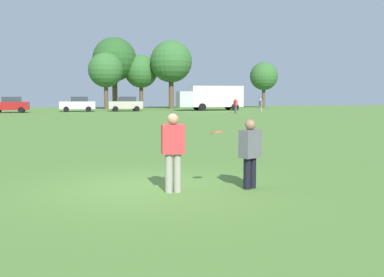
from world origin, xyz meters
TOP-DOWN VIEW (x-y plane):
  - ground_plane at (0.00, 0.00)m, footprint 140.82×140.82m
  - player_thrower at (0.45, -0.63)m, footprint 0.50×0.33m
  - player_defender at (2.15, -0.72)m, footprint 0.53×0.45m
  - frisbee at (1.43, -0.58)m, footprint 0.28×0.27m
  - traffic_cone at (5.97, 8.51)m, footprint 0.32×0.32m
  - parked_car_center at (-6.31, 47.56)m, footprint 4.26×2.34m
  - parked_car_mid_right at (1.26, 48.82)m, footprint 4.26×2.34m
  - parked_car_near_right at (7.06, 48.55)m, footprint 4.26×2.34m
  - box_truck at (18.26, 48.46)m, footprint 8.58×3.22m
  - bystander_sideline_watcher at (17.58, 38.28)m, footprint 0.33×0.50m
  - bystander_far_jogger at (21.69, 40.62)m, footprint 0.29×0.45m
  - tree_east_birch at (5.72, 57.84)m, footprint 4.93×4.93m
  - tree_east_oak at (7.41, 61.18)m, footprint 6.50×6.50m
  - tree_far_east_pine at (11.31, 60.66)m, footprint 4.94×4.94m
  - tree_far_west_pine at (15.23, 57.74)m, footprint 6.15×6.15m
  - tree_horizon_center at (30.69, 58.88)m, footprint 4.44×4.44m

SIDE VIEW (x-z plane):
  - ground_plane at x=0.00m, z-range 0.00..0.00m
  - traffic_cone at x=5.97m, z-range -0.01..0.47m
  - player_defender at x=2.15m, z-range 0.09..1.60m
  - bystander_far_jogger at x=21.69m, z-range 0.10..1.65m
  - parked_car_center at x=-6.31m, z-range 0.01..1.83m
  - parked_car_mid_right at x=1.26m, z-range 0.01..1.83m
  - parked_car_near_right at x=7.06m, z-range 0.01..1.83m
  - player_thrower at x=0.45m, z-range 0.10..1.76m
  - bystander_sideline_watcher at x=17.58m, z-range 0.11..1.78m
  - frisbee at x=1.43m, z-range 1.19..1.29m
  - box_truck at x=18.26m, z-range 0.16..3.34m
  - tree_horizon_center at x=30.69m, z-range 1.36..8.57m
  - tree_east_birch at x=5.72m, z-range 1.51..9.52m
  - tree_far_east_pine at x=11.31m, z-range 1.51..9.54m
  - tree_far_west_pine at x=15.23m, z-range 1.88..11.87m
  - tree_east_oak at x=7.41m, z-range 1.98..12.55m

